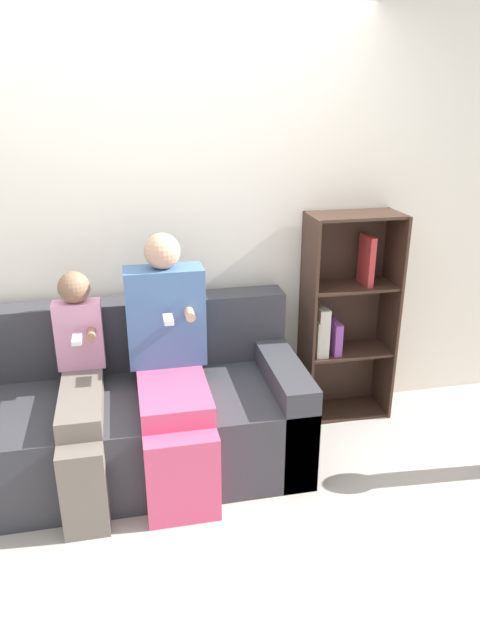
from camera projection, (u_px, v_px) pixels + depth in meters
name	position (u px, v px, depth m)	size (l,w,h in m)	color
ground_plane	(189.00, 517.00, 2.93)	(14.00, 14.00, 0.00)	#BCB2A8
back_wall	(161.00, 229.00, 3.39)	(10.00, 0.06, 2.55)	silver
couch	(111.00, 418.00, 3.24)	(2.16, 0.90, 0.90)	#38383D
adult_seated	(171.00, 361.00, 3.06)	(0.43, 0.80, 1.34)	#DB4C75
child_seated	(80.00, 393.00, 2.96)	(0.26, 0.83, 1.14)	#70665B
bookshelf	(342.00, 317.00, 3.68)	(0.57, 0.31, 1.35)	#3D281E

